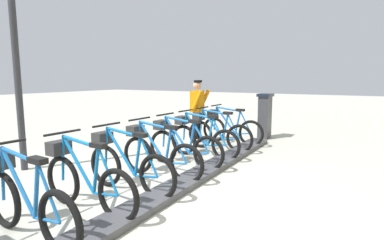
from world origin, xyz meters
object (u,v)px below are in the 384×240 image
at_px(bike_docked_0, 229,128).
at_px(bike_docked_4, 157,153).
at_px(bike_docked_7, 25,200).
at_px(worker_near_rack, 198,108).
at_px(bike_docked_5, 126,164).
at_px(bike_docked_1, 216,132).
at_px(bike_docked_2, 201,138).
at_px(bike_docked_6, 84,179).
at_px(payment_kiosk, 265,115).
at_px(lamp_post, 14,35).
at_px(bike_docked_3, 182,145).

bearing_deg(bike_docked_0, bike_docked_4, 90.00).
distance_m(bike_docked_7, worker_near_rack, 5.40).
xyz_separation_m(bike_docked_0, bike_docked_4, (0.00, 3.14, 0.00)).
xyz_separation_m(bike_docked_5, bike_docked_7, (0.00, 1.57, 0.00)).
relative_size(bike_docked_1, bike_docked_5, 1.00).
height_order(bike_docked_2, bike_docked_6, same).
distance_m(payment_kiosk, bike_docked_6, 5.94).
distance_m(payment_kiosk, bike_docked_2, 2.83).
bearing_deg(lamp_post, bike_docked_4, -159.66).
bearing_deg(bike_docked_2, worker_near_rack, -58.37).
distance_m(payment_kiosk, bike_docked_5, 5.16).
height_order(bike_docked_3, bike_docked_5, same).
bearing_deg(bike_docked_7, bike_docked_2, -90.00).
distance_m(bike_docked_3, bike_docked_4, 0.79).
height_order(payment_kiosk, lamp_post, lamp_post).
xyz_separation_m(bike_docked_2, bike_docked_4, (0.00, 1.57, 0.00)).
xyz_separation_m(bike_docked_3, bike_docked_6, (0.00, 2.36, 0.00)).
bearing_deg(bike_docked_7, bike_docked_6, -90.00).
distance_m(bike_docked_3, worker_near_rack, 2.38).
height_order(bike_docked_1, bike_docked_4, same).
height_order(bike_docked_1, bike_docked_7, same).
xyz_separation_m(bike_docked_1, bike_docked_3, (0.00, 1.57, 0.00)).
xyz_separation_m(payment_kiosk, lamp_post, (3.02, 5.24, 1.80)).
relative_size(bike_docked_6, worker_near_rack, 1.04).
bearing_deg(bike_docked_3, bike_docked_5, 90.00).
distance_m(bike_docked_4, bike_docked_7, 2.36).
distance_m(bike_docked_1, bike_docked_2, 0.79).
bearing_deg(bike_docked_5, bike_docked_6, 90.00).
bearing_deg(lamp_post, payment_kiosk, -119.94).
xyz_separation_m(bike_docked_0, bike_docked_6, (0.00, 4.71, 0.00)).
height_order(bike_docked_5, lamp_post, lamp_post).
bearing_deg(bike_docked_6, bike_docked_2, -90.00).
xyz_separation_m(payment_kiosk, bike_docked_4, (0.57, 4.34, -0.24)).
distance_m(bike_docked_1, bike_docked_7, 4.71).
height_order(bike_docked_4, bike_docked_6, same).
bearing_deg(bike_docked_4, bike_docked_7, 90.00).
height_order(payment_kiosk, bike_docked_4, payment_kiosk).
distance_m(bike_docked_1, bike_docked_4, 2.36).
bearing_deg(bike_docked_5, bike_docked_7, 90.00).
distance_m(payment_kiosk, bike_docked_3, 3.60).
height_order(bike_docked_2, bike_docked_7, same).
height_order(bike_docked_2, worker_near_rack, worker_near_rack).
bearing_deg(bike_docked_4, bike_docked_3, -90.00).
bearing_deg(bike_docked_0, bike_docked_7, 90.00).
relative_size(bike_docked_3, bike_docked_5, 1.00).
xyz_separation_m(bike_docked_0, worker_near_rack, (0.86, 0.18, 0.48)).
distance_m(bike_docked_6, worker_near_rack, 4.63).
bearing_deg(worker_near_rack, bike_docked_7, 99.14).
relative_size(bike_docked_0, bike_docked_4, 1.00).
height_order(bike_docked_4, worker_near_rack, worker_near_rack).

